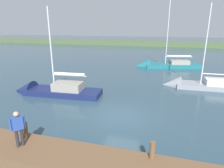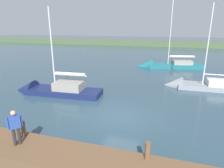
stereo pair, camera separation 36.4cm
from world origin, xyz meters
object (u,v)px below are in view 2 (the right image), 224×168
object	(u,v)px
sailboat_inner_slip	(52,91)
sailboat_far_left	(196,87)
sailboat_near_dock	(164,66)
mooring_post_near	(23,128)
person_on_dock	(15,125)
mooring_post_far	(148,151)

from	to	relation	value
sailboat_inner_slip	sailboat_far_left	size ratio (longest dim) A/B	0.95
sailboat_inner_slip	sailboat_near_dock	distance (m)	17.21
sailboat_far_left	mooring_post_near	bearing A→B (deg)	53.08
sailboat_near_dock	sailboat_far_left	bearing A→B (deg)	96.88
sailboat_far_left	sailboat_near_dock	world-z (taller)	sailboat_near_dock
sailboat_inner_slip	person_on_dock	xyz separation A→B (m)	(-3.69, 8.12, 1.44)
mooring_post_far	sailboat_inner_slip	bearing A→B (deg)	-38.14
mooring_post_near	sailboat_inner_slip	distance (m)	8.20
sailboat_far_left	sailboat_inner_slip	bearing A→B (deg)	21.91
mooring_post_near	sailboat_near_dock	xyz separation A→B (m)	(-5.71, -21.99, -0.90)
mooring_post_near	sailboat_near_dock	distance (m)	22.74
person_on_dock	sailboat_near_dock	bearing A→B (deg)	-65.51
mooring_post_near	person_on_dock	world-z (taller)	person_on_dock
sailboat_inner_slip	sailboat_far_left	world-z (taller)	sailboat_far_left
mooring_post_near	mooring_post_far	bearing A→B (deg)	180.00
sailboat_inner_slip	sailboat_near_dock	size ratio (longest dim) A/B	0.71
sailboat_inner_slip	sailboat_near_dock	bearing A→B (deg)	-125.91
sailboat_near_dock	person_on_dock	world-z (taller)	sailboat_near_dock
mooring_post_far	mooring_post_near	bearing A→B (deg)	0.00
sailboat_near_dock	person_on_dock	size ratio (longest dim) A/B	6.99
mooring_post_near	sailboat_far_left	size ratio (longest dim) A/B	0.09
sailboat_inner_slip	person_on_dock	distance (m)	9.04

